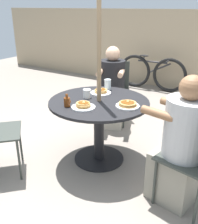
{
  "coord_description": "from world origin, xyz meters",
  "views": [
    {
      "loc": [
        1.42,
        -2.24,
        1.68
      ],
      "look_at": [
        0.0,
        0.0,
        0.59
      ],
      "focal_mm": 42.0,
      "sensor_mm": 36.0,
      "label": 1
    }
  ],
  "objects_px": {
    "patio_chair_north": "(114,87)",
    "diner_north": "(112,91)",
    "drinking_glass_a": "(108,84)",
    "syrup_bottle": "(67,102)",
    "coffee_cup": "(87,94)",
    "pancake_plate_c": "(128,105)",
    "bicycle": "(152,73)",
    "diner_south": "(181,148)",
    "pancake_plate_b": "(83,106)",
    "patio_table": "(99,114)",
    "pancake_plate_a": "(101,92)"
  },
  "relations": [
    {
      "from": "pancake_plate_b",
      "to": "pancake_plate_c",
      "type": "distance_m",
      "value": 0.45
    },
    {
      "from": "diner_north",
      "to": "syrup_bottle",
      "type": "distance_m",
      "value": 1.27
    },
    {
      "from": "pancake_plate_b",
      "to": "bicycle",
      "type": "bearing_deg",
      "value": 99.21
    },
    {
      "from": "patio_chair_north",
      "to": "drinking_glass_a",
      "type": "distance_m",
      "value": 0.79
    },
    {
      "from": "drinking_glass_a",
      "to": "patio_chair_north",
      "type": "bearing_deg",
      "value": 113.46
    },
    {
      "from": "drinking_glass_a",
      "to": "coffee_cup",
      "type": "bearing_deg",
      "value": -95.46
    },
    {
      "from": "patio_chair_north",
      "to": "diner_north",
      "type": "relative_size",
      "value": 0.78
    },
    {
      "from": "pancake_plate_b",
      "to": "bicycle",
      "type": "distance_m",
      "value": 3.25
    },
    {
      "from": "patio_chair_north",
      "to": "patio_table",
      "type": "bearing_deg",
      "value": 90.0
    },
    {
      "from": "patio_table",
      "to": "bicycle",
      "type": "bearing_deg",
      "value": 100.37
    },
    {
      "from": "patio_chair_north",
      "to": "pancake_plate_c",
      "type": "bearing_deg",
      "value": 103.89
    },
    {
      "from": "diner_north",
      "to": "diner_south",
      "type": "distance_m",
      "value": 1.73
    },
    {
      "from": "syrup_bottle",
      "to": "drinking_glass_a",
      "type": "distance_m",
      "value": 0.72
    },
    {
      "from": "bicycle",
      "to": "diner_south",
      "type": "bearing_deg",
      "value": -66.41
    },
    {
      "from": "diner_north",
      "to": "pancake_plate_c",
      "type": "height_order",
      "value": "diner_north"
    },
    {
      "from": "diner_north",
      "to": "pancake_plate_b",
      "type": "xyz_separation_m",
      "value": [
        0.34,
        -1.18,
        0.22
      ]
    },
    {
      "from": "drinking_glass_a",
      "to": "syrup_bottle",
      "type": "bearing_deg",
      "value": -94.27
    },
    {
      "from": "diner_north",
      "to": "drinking_glass_a",
      "type": "xyz_separation_m",
      "value": [
        0.23,
        -0.52,
        0.26
      ]
    },
    {
      "from": "patio_table",
      "to": "pancake_plate_a",
      "type": "xyz_separation_m",
      "value": [
        -0.12,
        0.22,
        0.18
      ]
    },
    {
      "from": "drinking_glass_a",
      "to": "bicycle",
      "type": "height_order",
      "value": "drinking_glass_a"
    },
    {
      "from": "diner_south",
      "to": "syrup_bottle",
      "type": "bearing_deg",
      "value": 107.71
    },
    {
      "from": "pancake_plate_b",
      "to": "pancake_plate_a",
      "type": "bearing_deg",
      "value": 101.42
    },
    {
      "from": "patio_table",
      "to": "pancake_plate_b",
      "type": "relative_size",
      "value": 4.51
    },
    {
      "from": "pancake_plate_a",
      "to": "syrup_bottle",
      "type": "bearing_deg",
      "value": -96.92
    },
    {
      "from": "coffee_cup",
      "to": "bicycle",
      "type": "xyz_separation_m",
      "value": [
        -0.37,
        2.91,
        -0.41
      ]
    },
    {
      "from": "diner_north",
      "to": "diner_south",
      "type": "bearing_deg",
      "value": 118.26
    },
    {
      "from": "diner_north",
      "to": "pancake_plate_a",
      "type": "relative_size",
      "value": 4.81
    },
    {
      "from": "drinking_glass_a",
      "to": "bicycle",
      "type": "bearing_deg",
      "value": 99.17
    },
    {
      "from": "syrup_bottle",
      "to": "pancake_plate_b",
      "type": "bearing_deg",
      "value": 18.13
    },
    {
      "from": "patio_chair_north",
      "to": "diner_north",
      "type": "distance_m",
      "value": 0.18
    },
    {
      "from": "patio_chair_north",
      "to": "drinking_glass_a",
      "type": "xyz_separation_m",
      "value": [
        0.3,
        -0.68,
        0.26
      ]
    },
    {
      "from": "pancake_plate_c",
      "to": "bicycle",
      "type": "height_order",
      "value": "pancake_plate_c"
    },
    {
      "from": "syrup_bottle",
      "to": "bicycle",
      "type": "xyz_separation_m",
      "value": [
        -0.35,
        3.24,
        -0.42
      ]
    },
    {
      "from": "diner_north",
      "to": "pancake_plate_c",
      "type": "distance_m",
      "value": 1.17
    },
    {
      "from": "pancake_plate_a",
      "to": "syrup_bottle",
      "type": "relative_size",
      "value": 1.83
    },
    {
      "from": "pancake_plate_b",
      "to": "coffee_cup",
      "type": "bearing_deg",
      "value": 117.9
    },
    {
      "from": "diner_south",
      "to": "bicycle",
      "type": "relative_size",
      "value": 0.81
    },
    {
      "from": "pancake_plate_b",
      "to": "pancake_plate_c",
      "type": "relative_size",
      "value": 1.0
    },
    {
      "from": "pancake_plate_b",
      "to": "syrup_bottle",
      "type": "height_order",
      "value": "syrup_bottle"
    },
    {
      "from": "patio_table",
      "to": "coffee_cup",
      "type": "xyz_separation_m",
      "value": [
        -0.16,
        0.01,
        0.21
      ]
    },
    {
      "from": "diner_north",
      "to": "patio_chair_north",
      "type": "bearing_deg",
      "value": -90.0
    },
    {
      "from": "diner_south",
      "to": "pancake_plate_c",
      "type": "distance_m",
      "value": 0.69
    },
    {
      "from": "drinking_glass_a",
      "to": "bicycle",
      "type": "distance_m",
      "value": 2.59
    },
    {
      "from": "coffee_cup",
      "to": "pancake_plate_c",
      "type": "bearing_deg",
      "value": -1.3
    },
    {
      "from": "pancake_plate_b",
      "to": "bicycle",
      "type": "xyz_separation_m",
      "value": [
        -0.52,
        3.18,
        -0.39
      ]
    },
    {
      "from": "diner_north",
      "to": "pancake_plate_c",
      "type": "bearing_deg",
      "value": 106.0
    },
    {
      "from": "syrup_bottle",
      "to": "pancake_plate_c",
      "type": "bearing_deg",
      "value": 31.4
    },
    {
      "from": "pancake_plate_a",
      "to": "coffee_cup",
      "type": "distance_m",
      "value": 0.22
    },
    {
      "from": "syrup_bottle",
      "to": "bicycle",
      "type": "relative_size",
      "value": 0.09
    },
    {
      "from": "diner_north",
      "to": "coffee_cup",
      "type": "relative_size",
      "value": 12.14
    }
  ]
}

